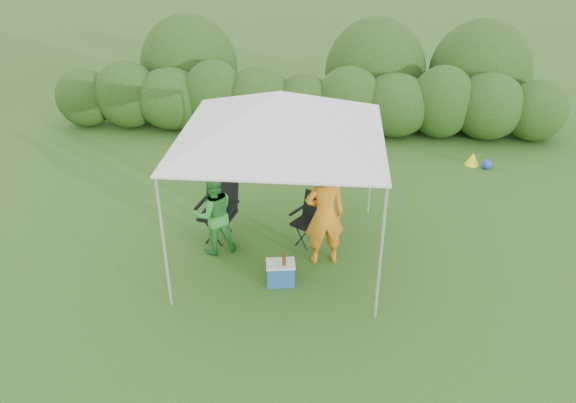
# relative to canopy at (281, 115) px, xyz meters

# --- Properties ---
(ground) EXTENTS (70.00, 70.00, 0.00)m
(ground) POSITION_rel_canopy_xyz_m (0.00, -0.50, -2.46)
(ground) COLOR #335F1D
(hedge) EXTENTS (12.74, 1.53, 1.80)m
(hedge) POSITION_rel_canopy_xyz_m (0.00, 5.50, -1.64)
(hedge) COLOR #294C18
(hedge) RESTS_ON ground
(canopy) EXTENTS (3.10, 3.10, 2.83)m
(canopy) POSITION_rel_canopy_xyz_m (0.00, 0.00, 0.00)
(canopy) COLOR silver
(canopy) RESTS_ON ground
(chair_right) EXTENTS (0.69, 0.68, 0.88)m
(chair_right) POSITION_rel_canopy_xyz_m (0.47, 0.42, -1.96)
(chair_right) COLOR black
(chair_right) RESTS_ON ground
(chair_left) EXTENTS (0.73, 0.68, 1.04)m
(chair_left) POSITION_rel_canopy_xyz_m (-1.14, 0.48, -1.88)
(chair_left) COLOR black
(chair_left) RESTS_ON ground
(man) EXTENTS (0.72, 0.57, 1.76)m
(man) POSITION_rel_canopy_xyz_m (0.70, -0.17, -1.58)
(man) COLOR orange
(man) RESTS_ON ground
(woman) EXTENTS (0.87, 0.80, 1.44)m
(woman) POSITION_rel_canopy_xyz_m (-1.12, -0.03, -1.74)
(woman) COLOR green
(woman) RESTS_ON ground
(cooler) EXTENTS (0.49, 0.38, 0.37)m
(cooler) POSITION_rel_canopy_xyz_m (0.06, -0.84, -2.27)
(cooler) COLOR #215699
(cooler) RESTS_ON ground
(bottle) EXTENTS (0.06, 0.06, 0.24)m
(bottle) POSITION_rel_canopy_xyz_m (0.12, -0.88, -1.97)
(bottle) COLOR #592D0C
(bottle) RESTS_ON cooler
(lawn_toy) EXTENTS (0.55, 0.46, 0.28)m
(lawn_toy) POSITION_rel_canopy_xyz_m (3.98, 3.84, -2.33)
(lawn_toy) COLOR #FFF41A
(lawn_toy) RESTS_ON ground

